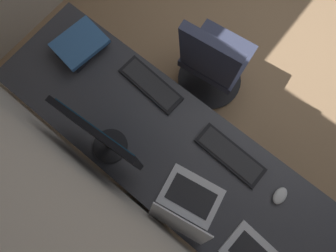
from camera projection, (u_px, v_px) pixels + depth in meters
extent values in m
plane|color=#9E7A56|center=(308.00, 32.00, 2.57)|extent=(5.18, 5.18, 0.00)
cube|color=#38383D|center=(163.00, 142.00, 1.58)|extent=(2.18, 0.68, 0.03)
cylinder|color=silver|center=(307.00, 214.00, 1.83)|extent=(0.05, 0.05, 0.70)
cylinder|color=silver|center=(86.00, 44.00, 2.15)|extent=(0.05, 0.05, 0.70)
cylinder|color=silver|center=(35.00, 96.00, 2.04)|extent=(0.05, 0.05, 0.70)
cube|color=#38383D|center=(177.00, 168.00, 1.91)|extent=(0.40, 0.50, 0.69)
cube|color=silver|center=(199.00, 141.00, 1.96)|extent=(0.37, 0.01, 0.61)
cylinder|color=black|center=(110.00, 146.00, 1.55)|extent=(0.20, 0.20, 0.01)
cylinder|color=black|center=(108.00, 144.00, 1.50)|extent=(0.04, 0.04, 0.10)
cube|color=black|center=(99.00, 136.00, 1.30)|extent=(0.48, 0.06, 0.32)
cube|color=navy|center=(101.00, 134.00, 1.30)|extent=(0.44, 0.04, 0.28)
cube|color=silver|center=(191.00, 196.00, 1.48)|extent=(0.36, 0.29, 0.01)
cube|color=#262628|center=(191.00, 196.00, 1.48)|extent=(0.28, 0.19, 0.00)
cube|color=silver|center=(178.00, 224.00, 1.34)|extent=(0.33, 0.14, 0.22)
cube|color=#4C1960|center=(178.00, 224.00, 1.34)|extent=(0.29, 0.12, 0.18)
cube|color=black|center=(230.00, 155.00, 1.54)|extent=(0.42, 0.15, 0.02)
cube|color=#2D2D30|center=(230.00, 155.00, 1.53)|extent=(0.38, 0.12, 0.00)
cube|color=black|center=(151.00, 84.00, 1.64)|extent=(0.43, 0.17, 0.02)
cube|color=#2D2D30|center=(151.00, 84.00, 1.63)|extent=(0.38, 0.14, 0.00)
ellipsoid|color=silver|center=(280.00, 196.00, 1.48)|extent=(0.06, 0.10, 0.03)
cube|color=black|center=(82.00, 48.00, 1.70)|extent=(0.18, 0.28, 0.03)
cube|color=black|center=(84.00, 46.00, 1.67)|extent=(0.21, 0.29, 0.03)
cube|color=#38669E|center=(80.00, 43.00, 1.64)|extent=(0.27, 0.33, 0.03)
cube|color=#383D56|center=(218.00, 56.00, 2.00)|extent=(0.48, 0.47, 0.07)
cube|color=#383D56|center=(209.00, 59.00, 1.68)|extent=(0.41, 0.17, 0.50)
cylinder|color=black|center=(213.00, 69.00, 2.21)|extent=(0.05, 0.05, 0.37)
cylinder|color=black|center=(209.00, 79.00, 2.41)|extent=(0.56, 0.56, 0.03)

